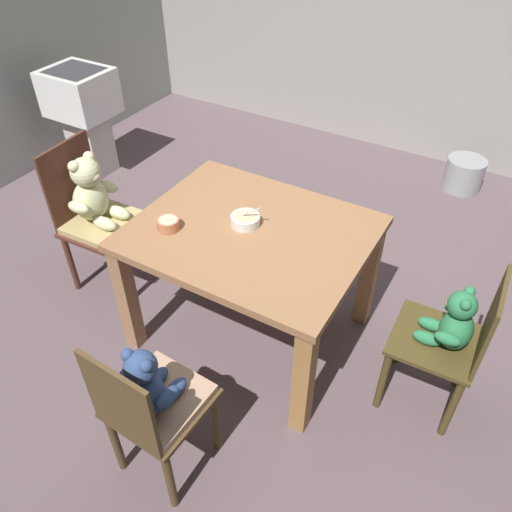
# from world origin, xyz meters

# --- Properties ---
(ground_plane) EXTENTS (5.20, 5.20, 0.04)m
(ground_plane) POSITION_xyz_m (0.00, 0.00, -0.02)
(ground_plane) COLOR #5E4D52
(dining_table) EXTENTS (1.13, 0.92, 0.72)m
(dining_table) POSITION_xyz_m (0.00, 0.00, 0.59)
(dining_table) COLOR #956642
(dining_table) RESTS_ON ground_plane
(teddy_chair_near_left) EXTENTS (0.44, 0.43, 0.91)m
(teddy_chair_near_left) POSITION_xyz_m (-1.00, -0.07, 0.56)
(teddy_chair_near_left) COLOR #4F2A1F
(teddy_chair_near_left) RESTS_ON ground_plane
(teddy_chair_near_front) EXTENTS (0.38, 0.39, 0.83)m
(teddy_chair_near_front) POSITION_xyz_m (0.07, -0.89, 0.51)
(teddy_chair_near_front) COLOR #4F3A20
(teddy_chair_near_front) RESTS_ON ground_plane
(teddy_chair_near_right) EXTENTS (0.39, 0.39, 0.82)m
(teddy_chair_near_right) POSITION_xyz_m (1.00, 0.05, 0.50)
(teddy_chair_near_right) COLOR #483A1A
(teddy_chair_near_right) RESTS_ON ground_plane
(porridge_bowl_terracotta_near_left) EXTENTS (0.11, 0.11, 0.05)m
(porridge_bowl_terracotta_near_left) POSITION_xyz_m (-0.35, -0.19, 0.75)
(porridge_bowl_terracotta_near_left) COLOR #BE704B
(porridge_bowl_terracotta_near_left) RESTS_ON dining_table
(porridge_bowl_white_center) EXTENTS (0.15, 0.14, 0.12)m
(porridge_bowl_white_center) POSITION_xyz_m (-0.05, 0.03, 0.74)
(porridge_bowl_white_center) COLOR silver
(porridge_bowl_white_center) RESTS_ON dining_table
(sink_basin) EXTENTS (0.48, 0.41, 0.85)m
(sink_basin) POSITION_xyz_m (-2.05, 0.88, 0.55)
(sink_basin) COLOR #B7B2A8
(sink_basin) RESTS_ON ground_plane
(metal_pail) EXTENTS (0.30, 0.30, 0.25)m
(metal_pail) POSITION_xyz_m (0.68, 2.15, 0.13)
(metal_pail) COLOR #93969B
(metal_pail) RESTS_ON ground_plane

